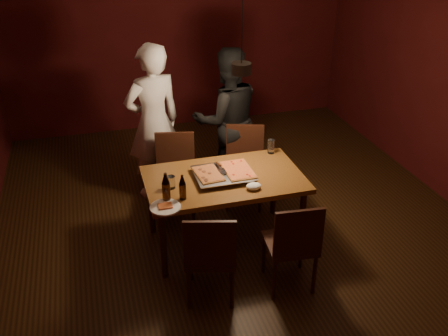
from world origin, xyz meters
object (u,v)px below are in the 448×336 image
object	(u,v)px
dining_table	(224,184)
pendant_lamp	(241,67)
plate_slice	(165,207)
beer_bottle_b	(183,187)
chair_near_right	(294,239)
diner_white	(153,123)
diner_dark	(227,120)
chair_near_left	(210,250)
pizza_tray	(224,175)
beer_bottle_a	(166,187)
chair_far_right	(245,158)
chair_far_left	(175,167)

from	to	relation	value
dining_table	pendant_lamp	size ratio (longest dim) A/B	1.36
plate_slice	beer_bottle_b	bearing A→B (deg)	31.53
chair_near_right	diner_white	size ratio (longest dim) A/B	0.27
diner_dark	chair_near_left	bearing A→B (deg)	68.57
dining_table	pizza_tray	xyz separation A→B (m)	(-0.00, 0.01, 0.10)
beer_bottle_a	diner_dark	xyz separation A→B (m)	(0.96, 1.40, -0.04)
chair_near_left	diner_white	bearing A→B (deg)	109.33
diner_dark	pendant_lamp	xyz separation A→B (m)	(-0.16, -0.99, 0.92)
beer_bottle_a	pendant_lamp	size ratio (longest dim) A/B	0.25
dining_table	pendant_lamp	xyz separation A→B (m)	(0.20, 0.15, 1.08)
chair_far_right	dining_table	bearing A→B (deg)	77.59
diner_white	pizza_tray	bearing A→B (deg)	96.31
chair_far_right	diner_white	world-z (taller)	diner_white
plate_slice	chair_far_right	bearing A→B (deg)	45.87
dining_table	chair_far_right	distance (m)	0.87
dining_table	chair_far_right	world-z (taller)	chair_far_right
chair_near_left	diner_dark	world-z (taller)	diner_dark
chair_far_right	chair_near_right	size ratio (longest dim) A/B	1.10
pizza_tray	beer_bottle_b	distance (m)	0.54
plate_slice	diner_dark	xyz separation A→B (m)	(0.99, 1.52, 0.09)
chair_near_left	beer_bottle_b	distance (m)	0.62
beer_bottle_b	pendant_lamp	xyz separation A→B (m)	(0.66, 0.42, 0.89)
chair_near_left	dining_table	bearing A→B (deg)	81.56
chair_far_left	chair_far_right	distance (m)	0.78
chair_far_right	pendant_lamp	size ratio (longest dim) A/B	0.49
pizza_tray	beer_bottle_b	world-z (taller)	beer_bottle_b
plate_slice	dining_table	bearing A→B (deg)	31.16
chair_near_right	diner_dark	world-z (taller)	diner_dark
chair_far_right	beer_bottle_a	xyz separation A→B (m)	(-1.05, -1.00, 0.35)
pendant_lamp	pizza_tray	bearing A→B (deg)	-144.87
plate_slice	chair_far_left	bearing A→B (deg)	75.22
dining_table	chair_near_left	bearing A→B (deg)	-113.56
plate_slice	diner_white	xyz separation A→B (m)	(0.15, 1.54, 0.14)
dining_table	pizza_tray	distance (m)	0.10
chair_far_left	plate_slice	size ratio (longest dim) A/B	1.86
chair_far_right	beer_bottle_a	size ratio (longest dim) A/B	1.95
pizza_tray	beer_bottle_a	size ratio (longest dim) A/B	2.01
dining_table	chair_near_left	distance (m)	0.87
chair_far_left	chair_near_right	distance (m)	1.72
dining_table	chair_near_right	size ratio (longest dim) A/B	3.09
beer_bottle_b	plate_slice	bearing A→B (deg)	-148.47
chair_far_left	beer_bottle_a	xyz separation A→B (m)	(-0.26, -1.00, 0.35)
chair_far_left	plate_slice	distance (m)	1.18
chair_far_right	beer_bottle_b	bearing A→B (deg)	67.13
chair_far_right	chair_near_right	distance (m)	1.57
beer_bottle_b	diner_white	distance (m)	1.43
chair_near_right	chair_near_left	bearing A→B (deg)	-178.45
dining_table	plate_slice	distance (m)	0.74
dining_table	pendant_lamp	world-z (taller)	pendant_lamp
chair_near_right	diner_dark	bearing A→B (deg)	95.85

